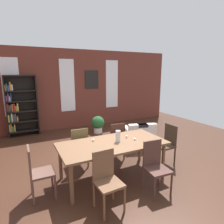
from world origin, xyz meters
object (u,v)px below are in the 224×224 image
object	(u,v)px
dining_chair_far_left	(79,146)
armchair_white	(139,137)
bookshelf_tall	(20,106)
dining_table	(113,146)
potted_plant_by_shelf	(98,124)
dining_chair_far_right	(116,140)
vase_on_table	(118,136)
dining_chair_head_left	(37,171)
dining_chair_head_right	(167,143)
dining_chair_near_right	(155,165)
dining_chair_near_left	(107,178)

from	to	relation	value
dining_chair_far_left	armchair_white	distance (m)	2.05
bookshelf_tall	armchair_white	world-z (taller)	bookshelf_tall
dining_table	bookshelf_tall	xyz separation A→B (m)	(-1.59, 3.85, 0.33)
potted_plant_by_shelf	dining_chair_far_right	bearing A→B (deg)	-100.75
vase_on_table	dining_chair_head_left	xyz separation A→B (m)	(-1.58, 0.00, -0.38)
armchair_white	potted_plant_by_shelf	distance (m)	1.83
dining_table	dining_chair_head_right	world-z (taller)	dining_chair_head_right
dining_chair_head_right	potted_plant_by_shelf	size ratio (longest dim) A/B	1.54
dining_chair_head_right	dining_chair_near_right	world-z (taller)	same
dining_chair_head_left	bookshelf_tall	distance (m)	3.89
vase_on_table	bookshelf_tall	xyz separation A→B (m)	(-1.71, 3.85, 0.14)
dining_chair_head_right	dining_chair_near_left	distance (m)	2.08
dining_chair_far_left	dining_chair_near_right	world-z (taller)	same
dining_chair_head_left	potted_plant_by_shelf	bearing A→B (deg)	51.35
dining_chair_far_left	armchair_white	world-z (taller)	dining_chair_far_left
dining_chair_head_right	dining_chair_far_right	size ratio (longest dim) A/B	1.00
dining_chair_head_right	dining_chair_near_right	distance (m)	1.22
bookshelf_tall	dining_chair_far_left	bearing A→B (deg)	-70.47
bookshelf_tall	potted_plant_by_shelf	world-z (taller)	bookshelf_tall
dining_chair_near_right	dining_table	bearing A→B (deg)	123.07
dining_chair_near_left	potted_plant_by_shelf	world-z (taller)	dining_chair_near_left
dining_table	dining_chair_far_right	distance (m)	0.91
dining_chair_far_right	dining_chair_far_left	bearing A→B (deg)	-179.99
vase_on_table	dining_chair_far_right	distance (m)	0.91
dining_table	dining_chair_far_left	world-z (taller)	dining_chair_far_left
dining_chair_head_right	potted_plant_by_shelf	world-z (taller)	dining_chair_head_right
dining_table	dining_chair_far_left	distance (m)	0.92
dining_chair_near_left	armchair_white	world-z (taller)	dining_chair_near_left
dining_chair_near_left	armchair_white	xyz separation A→B (m)	(1.99, 1.95, -0.23)
dining_chair_head_right	dining_chair_near_right	bearing A→B (deg)	-141.88
dining_table	armchair_white	xyz separation A→B (m)	(1.50, 1.20, -0.42)
dining_chair_far_left	dining_table	bearing A→B (deg)	-57.08
dining_chair_far_left	armchair_white	size ratio (longest dim) A/B	0.96
dining_chair_far_left	bookshelf_tall	world-z (taller)	bookshelf_tall
dining_chair_far_left	dining_chair_head_left	world-z (taller)	same
dining_chair_far_right	dining_chair_near_right	distance (m)	1.51
dining_chair_near_right	dining_chair_head_left	bearing A→B (deg)	158.79
dining_chair_far_left	dining_chair_near_right	bearing A→B (deg)	-57.01
dining_chair_near_right	armchair_white	world-z (taller)	dining_chair_near_right
dining_chair_far_left	armchair_white	bearing A→B (deg)	12.75
vase_on_table	armchair_white	xyz separation A→B (m)	(1.37, 1.20, -0.61)
armchair_white	dining_chair_near_right	bearing A→B (deg)	-117.24
potted_plant_by_shelf	armchair_white	bearing A→B (deg)	-70.75
dining_chair_near_right	armchair_white	xyz separation A→B (m)	(1.01, 1.96, -0.23)
dining_chair_head_right	dining_chair_near_right	xyz separation A→B (m)	(-0.96, -0.75, 0.00)
dining_chair_far_right	armchair_white	world-z (taller)	dining_chair_far_right
dining_chair_head_right	dining_chair_far_left	xyz separation A→B (m)	(-1.94, 0.75, 0.00)
potted_plant_by_shelf	dining_chair_head_left	bearing A→B (deg)	-128.65
dining_table	dining_chair_near_left	xyz separation A→B (m)	(-0.49, -0.75, -0.19)
dining_chair_far_left	dining_chair_head_left	xyz separation A→B (m)	(-0.96, -0.75, 0.00)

